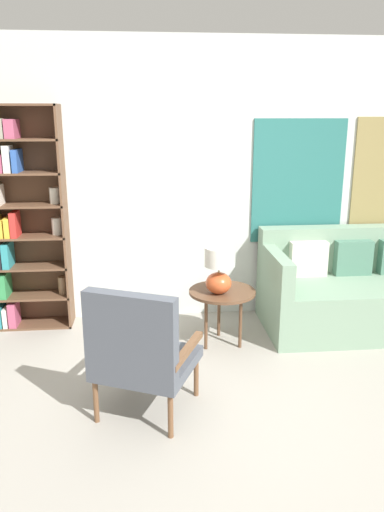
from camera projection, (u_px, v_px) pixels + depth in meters
ground_plane at (221, 429)px, 3.28m from camera, size 14.00×14.00×0.00m
wall_back at (198, 183)px, 4.86m from camera, size 6.40×0.08×2.70m
bookshelf at (4, 221)px, 4.61m from camera, size 0.92×0.30×2.08m
armchair at (139, 350)px, 3.26m from camera, size 0.80×0.80×0.94m
couch at (357, 291)px, 4.81m from camera, size 1.79×0.93×0.93m
side_table at (222, 295)px, 4.38m from camera, size 0.58×0.58×0.51m
table_lamp at (219, 270)px, 4.24m from camera, size 0.24×0.24×0.41m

